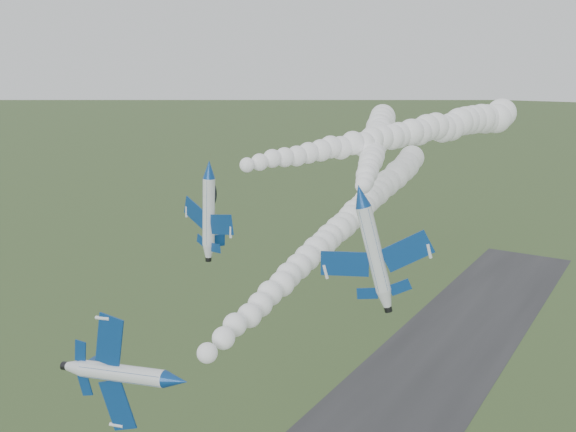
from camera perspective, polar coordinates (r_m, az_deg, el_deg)
name	(u,v)px	position (r m, az deg, el deg)	size (l,w,h in m)	color
jet_lead	(176,381)	(51.95, -9.96, -14.26)	(3.56, 12.00, 9.92)	white
smoke_trail_jet_lead	(346,221)	(85.53, 5.22, -0.49)	(4.55, 75.55, 4.55)	white
jet_pair_left	(208,169)	(73.91, -7.09, 4.15)	(10.29, 11.92, 3.05)	white
smoke_trail_jet_pair_left	(396,136)	(94.18, 9.55, 7.04)	(4.97, 57.45, 4.97)	white
jet_pair_right	(361,195)	(63.43, 6.47, 1.82)	(11.02, 13.07, 4.13)	white
smoke_trail_jet_pair_right	(376,140)	(99.30, 7.84, 6.70)	(4.93, 65.92, 4.93)	white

